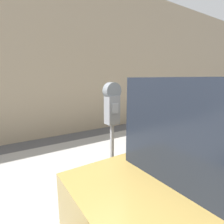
# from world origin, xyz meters

# --- Properties ---
(sidewalk) EXTENTS (24.00, 2.80, 0.11)m
(sidewalk) POSITION_xyz_m (0.00, 2.20, 0.06)
(sidewalk) COLOR #9E9B96
(sidewalk) RESTS_ON ground_plane
(building_facade) EXTENTS (24.00, 0.30, 4.97)m
(building_facade) POSITION_xyz_m (0.00, 4.74, 2.49)
(building_facade) COLOR tan
(building_facade) RESTS_ON ground_plane
(parking_meter) EXTENTS (0.21, 0.14, 1.64)m
(parking_meter) POSITION_xyz_m (0.07, 0.95, 1.34)
(parking_meter) COLOR gray
(parking_meter) RESTS_ON sidewalk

